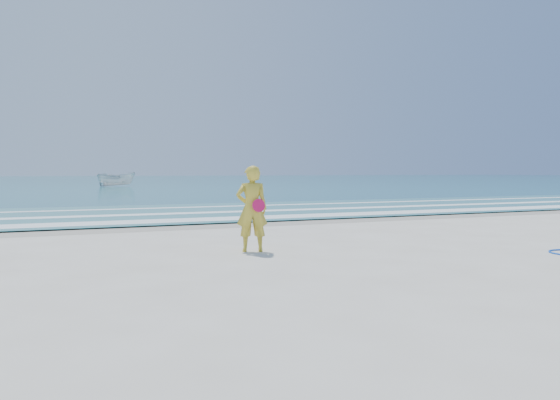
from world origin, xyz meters
name	(u,v)px	position (x,y,z in m)	size (l,w,h in m)	color
ground	(361,277)	(0.00, 0.00, 0.00)	(400.00, 400.00, 0.00)	silver
wet_sand	(203,225)	(0.00, 9.00, 0.00)	(400.00, 2.40, 0.00)	#B2A893
ocean	(67,180)	(0.00, 105.00, 0.02)	(400.00, 190.00, 0.04)	#19727F
shallow	(168,212)	(0.00, 14.00, 0.04)	(400.00, 10.00, 0.01)	#59B7AD
foam_near	(193,220)	(0.00, 10.30, 0.05)	(400.00, 1.40, 0.01)	white
foam_mid	(173,214)	(0.00, 13.20, 0.05)	(400.00, 0.90, 0.01)	white
foam_far	(156,208)	(0.00, 16.50, 0.05)	(400.00, 0.60, 0.01)	white
boat	(116,179)	(2.92, 53.77, 0.81)	(1.50, 3.99, 1.54)	silver
buoy	(252,184)	(17.08, 49.96, 0.23)	(0.38, 0.38, 0.38)	black
woman	(252,209)	(-0.60, 3.20, 0.88)	(0.73, 0.58, 1.76)	gold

